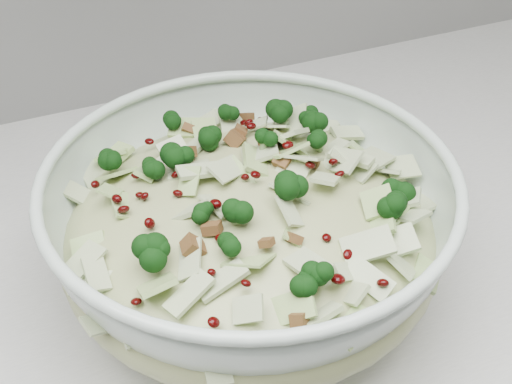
% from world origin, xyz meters
% --- Properties ---
extents(mixing_bowl, '(0.37, 0.37, 0.13)m').
position_xyz_m(mixing_bowl, '(0.38, 1.60, 0.97)').
color(mixing_bowl, silver).
rests_on(mixing_bowl, counter).
extents(salad, '(0.38, 0.38, 0.13)m').
position_xyz_m(salad, '(0.38, 1.60, 0.99)').
color(salad, tan).
rests_on(salad, mixing_bowl).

